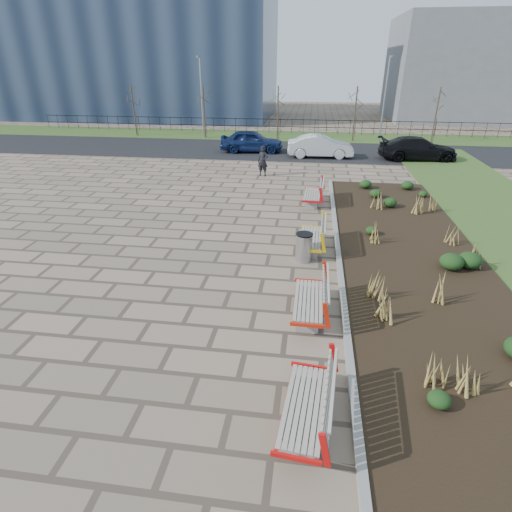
# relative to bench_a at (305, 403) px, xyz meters

# --- Properties ---
(ground) EXTENTS (120.00, 120.00, 0.00)m
(ground) POSITION_rel_bench_a_xyz_m (-3.00, 1.75, -0.50)
(ground) COLOR #87705C
(ground) RESTS_ON ground
(planting_bed) EXTENTS (4.50, 18.00, 0.10)m
(planting_bed) POSITION_rel_bench_a_xyz_m (3.25, 6.75, -0.45)
(planting_bed) COLOR black
(planting_bed) RESTS_ON ground
(planting_curb) EXTENTS (0.16, 18.00, 0.15)m
(planting_curb) POSITION_rel_bench_a_xyz_m (0.92, 6.75, -0.42)
(planting_curb) COLOR gray
(planting_curb) RESTS_ON ground
(grass_verge_far) EXTENTS (80.00, 5.00, 0.04)m
(grass_verge_far) POSITION_rel_bench_a_xyz_m (-3.00, 29.75, -0.48)
(grass_verge_far) COLOR #33511E
(grass_verge_far) RESTS_ON ground
(road) EXTENTS (80.00, 7.00, 0.02)m
(road) POSITION_rel_bench_a_xyz_m (-3.00, 23.75, -0.49)
(road) COLOR black
(road) RESTS_ON ground
(bench_a) EXTENTS (1.10, 2.18, 1.00)m
(bench_a) POSITION_rel_bench_a_xyz_m (0.00, 0.00, 0.00)
(bench_a) COLOR red
(bench_a) RESTS_ON ground
(bench_b) EXTENTS (0.92, 2.11, 1.00)m
(bench_b) POSITION_rel_bench_a_xyz_m (0.00, 3.39, 0.00)
(bench_b) COLOR red
(bench_b) RESTS_ON ground
(bench_c) EXTENTS (0.97, 2.13, 1.00)m
(bench_c) POSITION_rel_bench_a_xyz_m (0.00, 7.33, 0.00)
(bench_c) COLOR gold
(bench_c) RESTS_ON ground
(bench_d) EXTENTS (0.99, 2.14, 1.00)m
(bench_d) POSITION_rel_bench_a_xyz_m (0.00, 12.21, 0.00)
(bench_d) COLOR red
(bench_d) RESTS_ON ground
(litter_bin) EXTENTS (0.51, 0.51, 0.92)m
(litter_bin) POSITION_rel_bench_a_xyz_m (-0.20, 6.45, -0.04)
(litter_bin) COLOR #B2B2B7
(litter_bin) RESTS_ON ground
(pedestrian) EXTENTS (0.67, 0.53, 1.63)m
(pedestrian) POSITION_rel_bench_a_xyz_m (-2.77, 16.70, 0.31)
(pedestrian) COLOR black
(pedestrian) RESTS_ON ground
(car_blue) EXTENTS (4.45, 2.10, 1.47)m
(car_blue) POSITION_rel_bench_a_xyz_m (-4.32, 22.98, 0.26)
(car_blue) COLOR #11204E
(car_blue) RESTS_ON road
(car_silver) EXTENTS (4.32, 1.67, 1.40)m
(car_silver) POSITION_rel_bench_a_xyz_m (0.40, 21.91, 0.22)
(car_silver) COLOR silver
(car_silver) RESTS_ON road
(car_black) EXTENTS (5.02, 2.40, 1.41)m
(car_black) POSITION_rel_bench_a_xyz_m (6.57, 22.01, 0.23)
(car_black) COLOR black
(car_black) RESTS_ON road
(tree_a) EXTENTS (1.40, 1.40, 4.00)m
(tree_a) POSITION_rel_bench_a_xyz_m (-15.00, 28.25, 1.54)
(tree_a) COLOR #4C3D2D
(tree_a) RESTS_ON grass_verge_far
(tree_b) EXTENTS (1.40, 1.40, 4.00)m
(tree_b) POSITION_rel_bench_a_xyz_m (-9.00, 28.25, 1.54)
(tree_b) COLOR #4C3D2D
(tree_b) RESTS_ON grass_verge_far
(tree_c) EXTENTS (1.40, 1.40, 4.00)m
(tree_c) POSITION_rel_bench_a_xyz_m (-3.00, 28.25, 1.54)
(tree_c) COLOR #4C3D2D
(tree_c) RESTS_ON grass_verge_far
(tree_d) EXTENTS (1.40, 1.40, 4.00)m
(tree_d) POSITION_rel_bench_a_xyz_m (3.00, 28.25, 1.54)
(tree_d) COLOR #4C3D2D
(tree_d) RESTS_ON grass_verge_far
(tree_e) EXTENTS (1.40, 1.40, 4.00)m
(tree_e) POSITION_rel_bench_a_xyz_m (9.00, 28.25, 1.54)
(tree_e) COLOR #4C3D2D
(tree_e) RESTS_ON grass_verge_far
(lamp_west) EXTENTS (0.24, 0.60, 6.00)m
(lamp_west) POSITION_rel_bench_a_xyz_m (-9.00, 27.75, 2.54)
(lamp_west) COLOR gray
(lamp_west) RESTS_ON grass_verge_far
(lamp_east) EXTENTS (0.24, 0.60, 6.00)m
(lamp_east) POSITION_rel_bench_a_xyz_m (5.00, 27.75, 2.54)
(lamp_east) COLOR gray
(lamp_east) RESTS_ON grass_verge_far
(railing_fence) EXTENTS (44.00, 0.10, 1.20)m
(railing_fence) POSITION_rel_bench_a_xyz_m (-3.00, 31.25, 0.14)
(railing_fence) COLOR black
(railing_fence) RESTS_ON grass_verge_far
(building_glass) EXTENTS (40.00, 14.00, 15.00)m
(building_glass) POSITION_rel_bench_a_xyz_m (-25.00, 41.75, 7.00)
(building_glass) COLOR #192338
(building_glass) RESTS_ON ground
(building_grey) EXTENTS (18.00, 12.00, 10.00)m
(building_grey) POSITION_rel_bench_a_xyz_m (17.00, 43.75, 4.50)
(building_grey) COLOR slate
(building_grey) RESTS_ON ground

